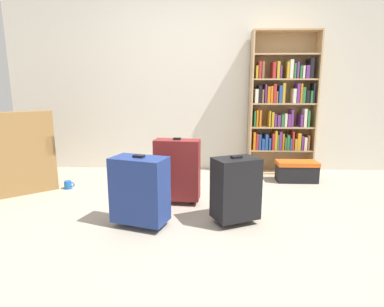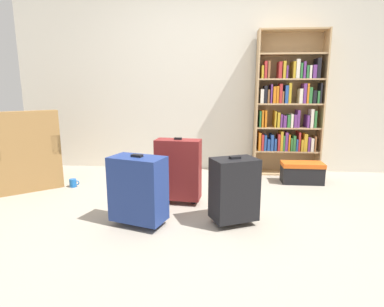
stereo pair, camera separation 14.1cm
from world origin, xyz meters
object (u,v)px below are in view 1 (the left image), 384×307
at_px(storage_box, 297,171).
at_px(suitcase_dark_red, 177,170).
at_px(bookshelf, 282,106).
at_px(armchair, 17,162).
at_px(suitcase_black, 236,188).
at_px(suitcase_navy_blue, 140,190).
at_px(mug, 68,185).

relative_size(storage_box, suitcase_dark_red, 0.74).
relative_size(bookshelf, armchair, 1.89).
bearing_deg(suitcase_black, armchair, 160.14).
xyz_separation_m(armchair, suitcase_black, (2.41, -0.87, -0.01)).
xyz_separation_m(bookshelf, suitcase_navy_blue, (-1.56, -1.81, -0.59)).
distance_m(storage_box, suitcase_black, 1.56).
xyz_separation_m(suitcase_navy_blue, suitcase_dark_red, (0.26, 0.56, 0.03)).
height_order(mug, suitcase_black, suitcase_black).
bearing_deg(bookshelf, storage_box, -74.14).
relative_size(storage_box, suitcase_black, 0.83).
height_order(bookshelf, suitcase_dark_red, bookshelf).
xyz_separation_m(mug, suitcase_black, (1.84, -0.87, 0.26)).
distance_m(armchair, suitcase_navy_blue, 1.88).
bearing_deg(suitcase_dark_red, suitcase_black, -40.87).
bearing_deg(suitcase_navy_blue, storage_box, 39.20).
relative_size(armchair, suitcase_navy_blue, 1.60).
distance_m(bookshelf, suitcase_dark_red, 1.88).
relative_size(storage_box, suitcase_navy_blue, 0.81).
relative_size(bookshelf, mug, 15.51).
distance_m(armchair, storage_box, 3.32).
height_order(armchair, storage_box, armchair).
height_order(bookshelf, storage_box, bookshelf).
distance_m(mug, suitcase_black, 2.05).
bearing_deg(bookshelf, suitcase_dark_red, -135.95).
height_order(storage_box, suitcase_dark_red, suitcase_dark_red).
relative_size(bookshelf, suitcase_navy_blue, 3.03).
bearing_deg(mug, storage_box, 8.54).
height_order(bookshelf, suitcase_black, bookshelf).
xyz_separation_m(mug, storage_box, (2.72, 0.41, 0.09)).
bearing_deg(storage_box, mug, -171.46).
bearing_deg(armchair, suitcase_black, -19.86).
relative_size(bookshelf, suitcase_black, 3.13).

